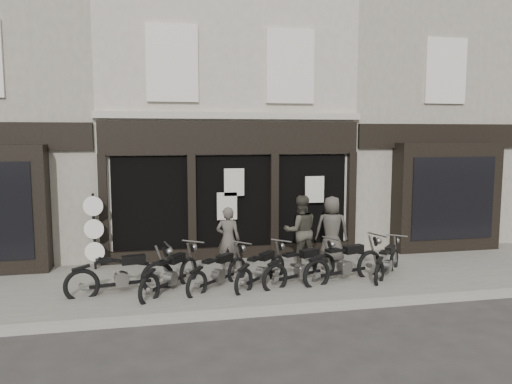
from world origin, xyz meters
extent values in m
plane|color=#2D2B28|center=(0.00, 0.00, 0.00)|extent=(90.00, 90.00, 0.00)
cube|color=#635E57|center=(0.00, 0.90, 0.06)|extent=(30.00, 4.20, 0.12)
cube|color=gray|center=(0.00, -1.25, 0.07)|extent=(30.00, 0.25, 0.13)
cube|color=beige|center=(0.00, 6.00, 4.10)|extent=(7.20, 6.00, 8.20)
cube|color=black|center=(0.00, 2.92, 3.45)|extent=(7.10, 0.18, 0.90)
cube|color=black|center=(0.00, 2.98, 1.50)|extent=(6.50, 0.10, 2.95)
cube|color=black|center=(0.00, 2.91, 0.22)|extent=(7.10, 0.20, 0.44)
cube|color=#ADA595|center=(0.00, 2.95, 4.05)|extent=(7.30, 0.22, 0.18)
cube|color=silver|center=(-1.60, 2.95, 5.40)|extent=(1.35, 0.12, 2.00)
cube|color=black|center=(-1.60, 2.98, 5.40)|extent=(1.05, 0.06, 1.70)
cube|color=silver|center=(1.60, 2.95, 5.40)|extent=(1.35, 0.12, 2.00)
cube|color=black|center=(1.60, 2.98, 5.40)|extent=(1.05, 0.06, 1.70)
cube|color=black|center=(-3.45, 2.90, 1.55)|extent=(0.22, 0.22, 3.00)
cube|color=black|center=(-1.15, 2.90, 1.55)|extent=(0.22, 0.22, 3.00)
cube|color=black|center=(1.15, 2.90, 1.55)|extent=(0.22, 0.22, 3.00)
cube|color=black|center=(3.45, 2.90, 1.55)|extent=(0.22, 0.22, 3.00)
cube|color=beige|center=(0.00, 2.80, 2.25)|extent=(0.55, 0.04, 0.75)
cube|color=beige|center=(2.30, 2.80, 2.00)|extent=(0.55, 0.04, 0.75)
cube|color=beige|center=(-0.20, 2.80, 1.60)|extent=(0.55, 0.04, 0.75)
cube|color=#9F9886|center=(-6.35, 6.00, 4.10)|extent=(5.50, 6.00, 8.20)
cube|color=#9F9886|center=(6.35, 6.00, 4.10)|extent=(5.50, 6.00, 8.20)
cube|color=black|center=(6.35, 2.65, 1.70)|extent=(3.20, 0.70, 3.20)
cube|color=black|center=(6.35, 2.30, 1.70)|extent=(2.60, 0.06, 2.40)
cube|color=black|center=(6.35, 2.95, 3.50)|extent=(5.40, 0.16, 0.70)
cube|color=silver|center=(6.35, 2.96, 5.40)|extent=(1.30, 0.10, 1.90)
cube|color=black|center=(6.35, 2.99, 5.40)|extent=(1.00, 0.06, 1.60)
torus|color=black|center=(-2.12, 0.49, 0.37)|extent=(0.76, 0.23, 0.75)
torus|color=black|center=(-3.70, 0.21, 0.37)|extent=(0.76, 0.23, 0.75)
cube|color=black|center=(-2.91, 0.35, 0.33)|extent=(1.30, 0.29, 0.07)
cube|color=gray|center=(-2.89, 0.35, 0.41)|extent=(0.30, 0.24, 0.29)
cube|color=black|center=(-2.63, 0.40, 0.83)|extent=(0.53, 0.28, 0.19)
cube|color=black|center=(-3.24, 0.29, 0.88)|extent=(0.37, 0.28, 0.07)
cylinder|color=gray|center=(-1.88, 0.54, 1.10)|extent=(0.15, 0.64, 0.04)
torus|color=black|center=(-1.41, 0.90, 0.35)|extent=(0.49, 0.62, 0.70)
torus|color=black|center=(-2.30, -0.31, 0.35)|extent=(0.49, 0.62, 0.70)
cube|color=black|center=(-1.85, 0.30, 0.31)|extent=(0.77, 1.02, 0.06)
cube|color=gray|center=(-1.84, 0.31, 0.39)|extent=(0.30, 0.31, 0.27)
cube|color=black|center=(-1.69, 0.51, 0.78)|extent=(0.42, 0.49, 0.18)
cube|color=black|center=(-2.04, 0.05, 0.82)|extent=(0.35, 0.37, 0.06)
cylinder|color=gray|center=(-1.27, 1.08, 1.03)|extent=(0.50, 0.39, 0.04)
torus|color=black|center=(-0.27, 0.82, 0.33)|extent=(0.54, 0.52, 0.66)
torus|color=black|center=(-1.31, -0.14, 0.33)|extent=(0.54, 0.52, 0.66)
cube|color=black|center=(-0.79, 0.34, 0.29)|extent=(0.88, 0.83, 0.06)
cube|color=gray|center=(-0.77, 0.35, 0.37)|extent=(0.29, 0.29, 0.25)
cube|color=black|center=(-0.60, 0.51, 0.74)|extent=(0.44, 0.43, 0.17)
cube|color=black|center=(-1.00, 0.14, 0.78)|extent=(0.35, 0.34, 0.06)
cylinder|color=gray|center=(-0.12, 0.97, 0.97)|extent=(0.41, 0.44, 0.04)
torus|color=black|center=(0.71, 0.84, 0.33)|extent=(0.53, 0.53, 0.66)
torus|color=black|center=(-0.29, -0.16, 0.33)|extent=(0.53, 0.53, 0.66)
cube|color=black|center=(0.21, 0.34, 0.29)|extent=(0.85, 0.86, 0.06)
cube|color=gray|center=(0.22, 0.35, 0.37)|extent=(0.29, 0.29, 0.25)
cube|color=black|center=(0.39, 0.52, 0.74)|extent=(0.43, 0.44, 0.17)
cube|color=black|center=(0.00, 0.13, 0.78)|extent=(0.35, 0.35, 0.06)
cylinder|color=gray|center=(0.86, 1.00, 0.97)|extent=(0.43, 0.42, 0.04)
torus|color=black|center=(1.81, 0.57, 0.35)|extent=(0.68, 0.38, 0.71)
torus|color=black|center=(0.44, -0.06, 0.35)|extent=(0.68, 0.38, 0.71)
cube|color=black|center=(1.13, 0.26, 0.31)|extent=(1.15, 0.57, 0.06)
cube|color=gray|center=(1.14, 0.26, 0.39)|extent=(0.31, 0.28, 0.27)
cube|color=black|center=(1.37, 0.37, 0.79)|extent=(0.51, 0.36, 0.18)
cube|color=black|center=(0.84, 0.12, 0.83)|extent=(0.37, 0.32, 0.06)
cylinder|color=gray|center=(2.02, 0.67, 1.04)|extent=(0.29, 0.57, 0.04)
torus|color=black|center=(2.94, 0.49, 0.37)|extent=(0.75, 0.34, 0.75)
torus|color=black|center=(1.42, -0.03, 0.37)|extent=(0.75, 0.34, 0.75)
cube|color=black|center=(2.18, 0.23, 0.33)|extent=(1.27, 0.48, 0.07)
cube|color=gray|center=(2.20, 0.24, 0.42)|extent=(0.32, 0.28, 0.29)
cube|color=black|center=(2.46, 0.33, 0.84)|extent=(0.54, 0.34, 0.19)
cube|color=black|center=(1.87, 0.13, 0.88)|extent=(0.39, 0.32, 0.07)
cylinder|color=gray|center=(3.18, 0.57, 1.10)|extent=(0.25, 0.62, 0.04)
torus|color=black|center=(3.82, 0.92, 0.32)|extent=(0.49, 0.55, 0.65)
torus|color=black|center=(2.91, -0.13, 0.32)|extent=(0.49, 0.55, 0.65)
cube|color=black|center=(3.37, 0.39, 0.28)|extent=(0.78, 0.89, 0.06)
cube|color=gray|center=(3.38, 0.41, 0.36)|extent=(0.28, 0.29, 0.25)
cube|color=black|center=(3.53, 0.58, 0.72)|extent=(0.41, 0.44, 0.16)
cube|color=black|center=(3.18, 0.18, 0.76)|extent=(0.33, 0.34, 0.06)
cylinder|color=gray|center=(3.96, 1.08, 0.95)|extent=(0.44, 0.39, 0.03)
imported|color=#4B453E|center=(-0.37, 1.54, 0.94)|extent=(0.69, 0.56, 1.64)
imported|color=#3A382F|center=(1.57, 1.72, 1.05)|extent=(0.92, 0.72, 1.86)
imported|color=#413C36|center=(2.51, 1.93, 1.01)|extent=(1.00, 0.79, 1.79)
cylinder|color=black|center=(-3.65, 2.46, 0.03)|extent=(0.32, 0.32, 0.05)
cylinder|color=black|center=(-3.65, 2.46, 1.04)|extent=(0.06, 0.06, 2.07)
cylinder|color=black|center=(-3.65, 2.43, 1.76)|extent=(0.50, 0.11, 0.50)
cylinder|color=silver|center=(-3.65, 2.41, 1.76)|extent=(0.50, 0.09, 0.50)
cylinder|color=black|center=(-3.65, 2.43, 1.17)|extent=(0.50, 0.11, 0.50)
cylinder|color=silver|center=(-3.65, 2.41, 1.17)|extent=(0.50, 0.09, 0.50)
cylinder|color=black|center=(-3.65, 2.43, 0.59)|extent=(0.50, 0.11, 0.50)
cylinder|color=silver|center=(-3.65, 2.41, 0.59)|extent=(0.50, 0.09, 0.50)
camera|label=1|loc=(-2.20, -10.54, 3.56)|focal=35.00mm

